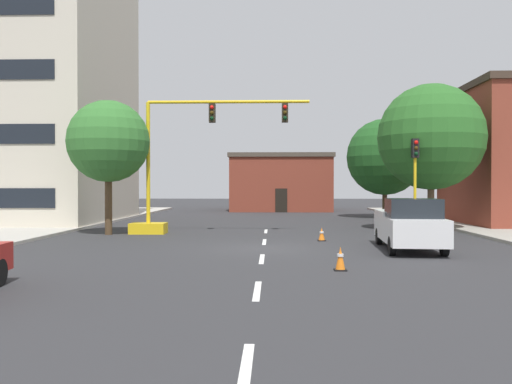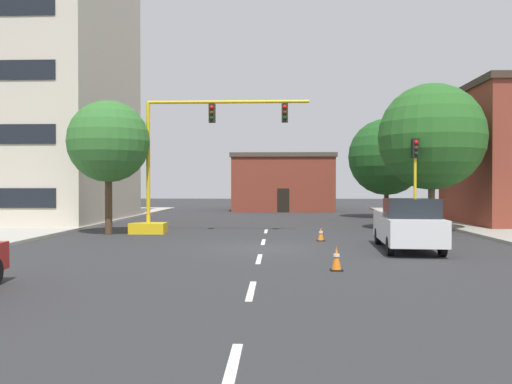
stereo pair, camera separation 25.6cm
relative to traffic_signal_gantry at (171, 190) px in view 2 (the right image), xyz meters
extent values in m
plane|color=#2D2D30|center=(4.86, -6.44, -2.25)|extent=(160.00, 160.00, 0.00)
cube|color=#B2ADA3|center=(-8.43, 1.56, -2.18)|extent=(6.00, 56.00, 0.14)
cube|color=silver|center=(4.86, -20.44, -2.25)|extent=(0.16, 2.40, 0.01)
cube|color=silver|center=(4.86, -14.94, -2.25)|extent=(0.16, 2.40, 0.01)
cube|color=silver|center=(4.86, -9.44, -2.25)|extent=(0.16, 2.40, 0.01)
cube|color=silver|center=(4.86, -3.94, -2.25)|extent=(0.16, 2.40, 0.01)
cube|color=silver|center=(4.86, 1.56, -2.25)|extent=(0.16, 2.40, 0.01)
cube|color=beige|center=(-12.54, 8.76, 8.42)|extent=(14.02, 13.66, 21.33)
cube|color=brown|center=(6.01, 27.02, 0.31)|extent=(9.63, 9.66, 5.13)
cube|color=#4C4238|center=(6.01, 27.02, 3.08)|extent=(9.93, 9.96, 0.40)
cube|color=black|center=(6.01, 22.16, -1.15)|extent=(1.10, 0.06, 2.20)
cube|color=yellow|center=(-1.18, 0.00, -1.97)|extent=(1.80, 1.20, 0.55)
cylinder|color=yellow|center=(-1.18, 0.00, 1.40)|extent=(0.20, 0.20, 6.20)
cylinder|color=yellow|center=(2.95, 0.00, 4.50)|extent=(8.26, 0.16, 0.16)
cube|color=black|center=(2.13, 0.00, 3.93)|extent=(0.32, 0.36, 0.95)
sphere|color=red|center=(2.13, -0.19, 4.20)|extent=(0.20, 0.20, 0.20)
sphere|color=#38280A|center=(2.13, -0.19, 3.92)|extent=(0.20, 0.20, 0.20)
sphere|color=black|center=(2.13, -0.19, 3.64)|extent=(0.20, 0.20, 0.20)
cube|color=black|center=(5.85, 0.00, 3.93)|extent=(0.32, 0.36, 0.95)
sphere|color=red|center=(5.85, -0.19, 4.20)|extent=(0.20, 0.20, 0.20)
sphere|color=#38280A|center=(5.85, -0.19, 3.92)|extent=(0.20, 0.20, 0.20)
sphere|color=black|center=(5.85, -0.19, 3.64)|extent=(0.20, 0.20, 0.20)
cylinder|color=yellow|center=(12.29, -0.54, 0.15)|extent=(0.14, 0.14, 4.80)
cube|color=black|center=(12.29, -0.54, 2.08)|extent=(0.32, 0.36, 0.95)
sphere|color=red|center=(12.29, -0.73, 2.35)|extent=(0.20, 0.20, 0.20)
sphere|color=#38280A|center=(12.29, -0.73, 2.07)|extent=(0.20, 0.20, 0.20)
sphere|color=black|center=(12.29, -0.73, 1.79)|extent=(0.20, 0.20, 0.20)
cylinder|color=#4C3823|center=(13.81, 14.12, -1.01)|extent=(0.36, 0.36, 2.47)
sphere|color=#1E511E|center=(13.81, 14.12, 2.41)|extent=(5.84, 5.84, 5.84)
cylinder|color=brown|center=(13.80, 1.97, -0.77)|extent=(0.36, 0.36, 2.95)
sphere|color=#286023|center=(13.80, 1.97, 2.85)|extent=(5.73, 5.73, 5.73)
cylinder|color=#4C3823|center=(-3.04, -0.66, -0.67)|extent=(0.36, 0.36, 3.16)
sphere|color=#33702D|center=(-3.04, -0.66, 2.45)|extent=(4.11, 4.11, 4.11)
cube|color=white|center=(10.47, -6.61, -1.43)|extent=(2.37, 5.53, 0.95)
cube|color=#1E2328|center=(10.41, -7.51, -0.61)|extent=(1.96, 1.92, 0.70)
cube|color=white|center=(10.55, -5.43, -0.88)|extent=(2.19, 2.94, 0.16)
cylinder|color=black|center=(11.24, -8.51, -1.91)|extent=(0.27, 0.69, 0.68)
cylinder|color=black|center=(9.44, -8.38, -1.91)|extent=(0.27, 0.69, 0.68)
cylinder|color=black|center=(11.49, -4.85, -1.91)|extent=(0.27, 0.69, 0.68)
cylinder|color=black|center=(9.70, -4.72, -1.91)|extent=(0.27, 0.69, 0.68)
cube|color=black|center=(7.19, -11.85, -2.23)|extent=(0.36, 0.36, 0.04)
cone|color=orange|center=(7.19, -11.85, -1.88)|extent=(0.28, 0.28, 0.66)
cylinder|color=white|center=(7.19, -11.85, -1.80)|extent=(0.19, 0.19, 0.08)
cube|color=black|center=(7.41, -3.41, -2.23)|extent=(0.36, 0.36, 0.04)
cone|color=orange|center=(7.41, -3.41, -1.93)|extent=(0.28, 0.28, 0.56)
cylinder|color=white|center=(7.41, -3.41, -1.86)|extent=(0.19, 0.19, 0.08)
camera|label=1|loc=(5.22, -27.66, 0.23)|focal=38.06mm
camera|label=2|loc=(5.47, -27.65, 0.23)|focal=38.06mm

